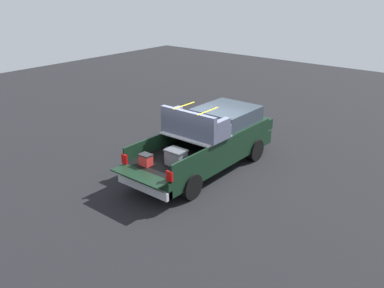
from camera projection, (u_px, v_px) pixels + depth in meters
The scene contains 3 objects.
ground_plane at pixel (203, 170), 13.61m from camera, with size 40.00×40.00×0.00m, color black.
pickup_truck at pixel (210, 140), 13.51m from camera, with size 6.05×2.07×2.23m.
trash_can at pixel (228, 126), 16.20m from camera, with size 0.60×0.60×0.98m.
Camera 1 is at (-9.79, -7.50, 5.84)m, focal length 38.34 mm.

